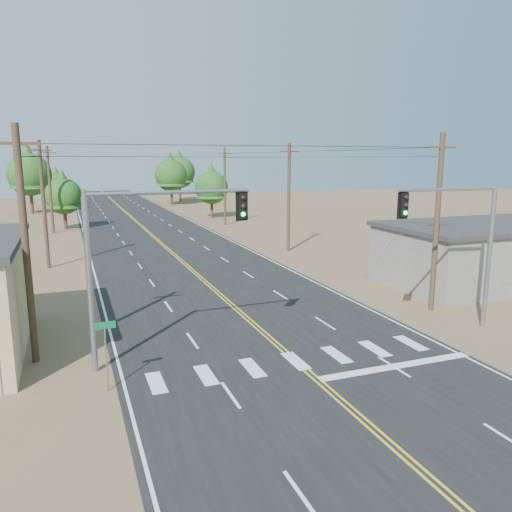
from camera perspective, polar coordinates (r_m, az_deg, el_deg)
name	(u,v)px	position (r m, az deg, el deg)	size (l,w,h in m)	color
ground	(416,467)	(16.06, 17.78, -21.95)	(220.00, 220.00, 0.00)	brown
road	(184,263)	(42.16, -8.28, -0.78)	(15.00, 200.00, 0.02)	black
building_right	(492,254)	(38.83, 25.40, 0.22)	(15.00, 8.00, 4.00)	gray
utility_pole_left_near	(26,245)	(22.66, -24.84, 1.18)	(1.80, 0.30, 10.00)	#4C3826
utility_pole_left_mid	(44,204)	(42.50, -23.10, 5.51)	(1.80, 0.30, 10.00)	#4C3826
utility_pole_left_far	(50,189)	(62.45, -22.46, 7.08)	(1.80, 0.30, 10.00)	#4C3826
utility_pole_right_near	(437,222)	(29.70, 19.97, 3.67)	(1.80, 0.30, 10.00)	#4C3826
utility_pole_right_mid	(289,197)	(46.64, 3.77, 6.79)	(1.80, 0.30, 10.00)	#4C3826
utility_pole_right_far	(225,186)	(65.33, -3.58, 8.03)	(1.80, 0.30, 10.00)	#4C3826
signal_mast_left	(140,246)	(20.87, -13.12, 1.10)	(6.95, 0.53, 7.45)	gray
signal_mast_right	(465,234)	(26.55, 22.80, 2.28)	(5.66, 0.49, 7.36)	gray
street_sign	(106,345)	(19.57, -16.81, -9.72)	(0.81, 0.09, 2.72)	gray
tree_left_near	(63,192)	(65.62, -21.16, 6.79)	(4.42, 4.42, 7.37)	#3F2D1E
tree_left_mid	(29,170)	(86.39, -24.51, 8.90)	(6.62, 6.62, 11.04)	#3F2D1E
tree_left_far	(56,181)	(100.39, -21.87, 7.95)	(4.35, 4.35, 7.24)	#3F2D1E
tree_right_near	(211,184)	(73.54, -5.12, 8.19)	(4.81, 4.81, 8.02)	#3F2D1E
tree_right_mid	(171,172)	(95.11, -9.71, 9.42)	(5.93, 5.93, 9.88)	#3F2D1E
tree_right_far	(179,169)	(103.56, -8.76, 9.79)	(6.31, 6.31, 10.51)	#3F2D1E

